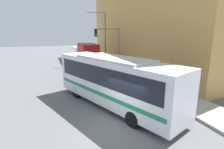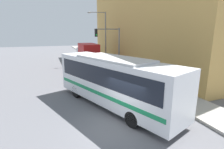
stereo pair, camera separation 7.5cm
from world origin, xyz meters
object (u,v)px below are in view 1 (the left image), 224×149
delivery_truck (87,54)px  parking_meter (124,67)px  street_lamp (103,33)px  fire_hydrant (158,86)px  city_bus (114,79)px  traffic_light_pole (111,42)px

delivery_truck → parking_meter: (2.88, -7.26, -0.82)m
parking_meter → street_lamp: (-0.12, 7.91, 3.82)m
fire_hydrant → city_bus: bearing=-166.0°
fire_hydrant → parking_meter: (0.00, 6.96, 0.39)m
city_bus → traffic_light_pole: (3.48, 10.18, 1.88)m
city_bus → parking_meter: 9.26m
city_bus → fire_hydrant: (4.44, 1.11, -1.35)m
traffic_light_pole → delivery_truck: bearing=110.3°
traffic_light_pole → street_lamp: bearing=81.7°
parking_meter → street_lamp: bearing=90.9°
city_bus → street_lamp: bearing=53.9°
fire_hydrant → parking_meter: 6.97m
city_bus → street_lamp: (4.32, 15.99, 2.85)m
city_bus → delivery_truck: (1.57, 15.33, -0.15)m
fire_hydrant → traffic_light_pole: size_ratio=0.16×
delivery_truck → fire_hydrant: 14.56m
fire_hydrant → street_lamp: bearing=90.5°
fire_hydrant → street_lamp: street_lamp is taller
city_bus → street_lamp: 16.80m
delivery_truck → parking_meter: delivery_truck is taller
fire_hydrant → street_lamp: 15.46m
city_bus → street_lamp: size_ratio=1.32×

